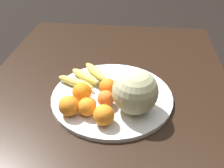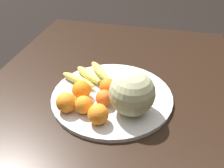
% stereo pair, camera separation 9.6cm
% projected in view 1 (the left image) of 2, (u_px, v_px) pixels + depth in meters
% --- Properties ---
extents(kitchen_table, '(1.42, 1.01, 0.75)m').
position_uv_depth(kitchen_table, '(105.00, 115.00, 1.06)').
color(kitchen_table, black).
rests_on(kitchen_table, ground_plane).
extents(fruit_bowl, '(0.46, 0.46, 0.02)m').
position_uv_depth(fruit_bowl, '(112.00, 96.00, 0.99)').
color(fruit_bowl, silver).
rests_on(fruit_bowl, kitchen_table).
extents(melon, '(0.16, 0.16, 0.16)m').
position_uv_depth(melon, '(135.00, 92.00, 0.88)').
color(melon, '#B2B789').
rests_on(melon, fruit_bowl).
extents(banana_bunch, '(0.20, 0.21, 0.04)m').
position_uv_depth(banana_bunch, '(86.00, 77.00, 1.06)').
color(banana_bunch, '#473819').
rests_on(banana_bunch, fruit_bowl).
extents(orange_front_left, '(0.07, 0.07, 0.07)m').
position_uv_depth(orange_front_left, '(69.00, 106.00, 0.88)').
color(orange_front_left, orange).
rests_on(orange_front_left, fruit_bowl).
extents(orange_front_right, '(0.07, 0.07, 0.07)m').
position_uv_depth(orange_front_right, '(82.00, 92.00, 0.95)').
color(orange_front_right, orange).
rests_on(orange_front_right, fruit_bowl).
extents(orange_mid_center, '(0.06, 0.06, 0.06)m').
position_uv_depth(orange_mid_center, '(87.00, 107.00, 0.88)').
color(orange_mid_center, orange).
rests_on(orange_mid_center, fruit_bowl).
extents(orange_back_left, '(0.06, 0.06, 0.06)m').
position_uv_depth(orange_back_left, '(108.00, 86.00, 0.98)').
color(orange_back_left, orange).
rests_on(orange_back_left, fruit_bowl).
extents(orange_back_right, '(0.07, 0.07, 0.07)m').
position_uv_depth(orange_back_right, '(104.00, 115.00, 0.84)').
color(orange_back_right, orange).
rests_on(orange_back_right, fruit_bowl).
extents(orange_top_small, '(0.06, 0.06, 0.06)m').
position_uv_depth(orange_top_small, '(106.00, 98.00, 0.92)').
color(orange_top_small, orange).
rests_on(orange_top_small, fruit_bowl).
extents(orange_side_extra, '(0.06, 0.06, 0.06)m').
position_uv_depth(orange_side_extra, '(124.00, 87.00, 0.98)').
color(orange_side_extra, orange).
rests_on(orange_side_extra, fruit_bowl).
extents(produce_tag, '(0.08, 0.06, 0.00)m').
position_uv_depth(produce_tag, '(97.00, 111.00, 0.91)').
color(produce_tag, white).
rests_on(produce_tag, fruit_bowl).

